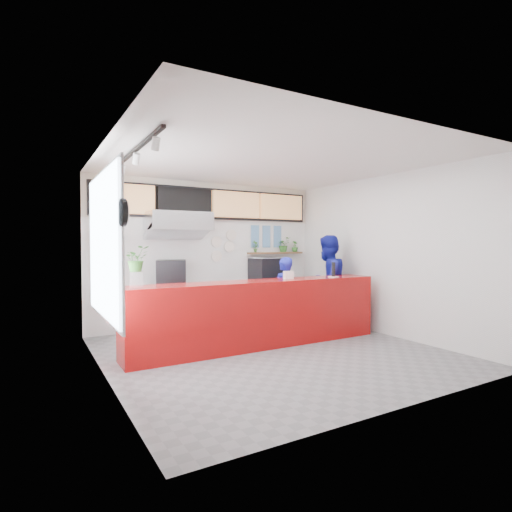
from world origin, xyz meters
name	(u,v)px	position (x,y,z in m)	size (l,w,h in m)	color
floor	(273,352)	(0.00, 0.00, 0.00)	(5.00, 5.00, 0.00)	slate
ceiling	(273,161)	(0.00, 0.00, 3.00)	(5.00, 5.00, 0.00)	silver
wall_back	(209,254)	(0.00, 2.50, 1.50)	(5.00, 5.00, 0.00)	white
wall_left	(105,261)	(-2.50, 0.00, 1.50)	(5.00, 5.00, 0.00)	white
wall_right	(385,255)	(2.50, 0.00, 1.50)	(5.00, 5.00, 0.00)	white
service_counter	(260,313)	(0.00, 0.40, 0.55)	(4.50, 0.60, 1.10)	#9D0B0B
cream_band	(209,202)	(0.00, 2.49, 2.60)	(5.00, 0.02, 0.80)	beige
prep_bench	(178,308)	(-0.80, 2.20, 0.45)	(1.80, 0.60, 0.90)	#B2B5BA
panini_oven	(171,273)	(-0.93, 2.20, 1.15)	(0.55, 0.55, 0.50)	black
extraction_hood	(178,221)	(-0.80, 2.15, 2.15)	(1.20, 0.70, 0.35)	#B2B5BA
hood_lip	(178,231)	(-0.80, 2.15, 1.95)	(1.20, 0.70, 0.08)	#B2B5BA
right_bench	(277,300)	(1.50, 2.20, 0.45)	(1.80, 0.60, 0.90)	#B2B5BA
espresso_machine	(269,269)	(1.29, 2.20, 1.15)	(0.76, 0.55, 0.49)	black
espresso_tray	(269,259)	(1.29, 2.20, 1.38)	(0.67, 0.46, 0.06)	silver
herb_shelf	(276,253)	(1.60, 2.40, 1.50)	(1.40, 0.18, 0.04)	brown
menu_board_far_left	(125,199)	(-1.75, 2.38, 2.55)	(1.10, 0.10, 0.55)	tan
menu_board_mid_left	(185,202)	(-0.59, 2.38, 2.55)	(1.10, 0.10, 0.55)	black
menu_board_mid_right	(236,205)	(0.57, 2.38, 2.55)	(1.10, 0.10, 0.55)	tan
menu_board_far_right	(281,207)	(1.73, 2.38, 2.55)	(1.10, 0.10, 0.55)	tan
soffit	(210,204)	(0.00, 2.46, 2.55)	(4.80, 0.04, 0.65)	black
window_pane	(103,245)	(-2.47, 0.30, 1.70)	(0.04, 2.20, 1.90)	silver
window_frame	(105,245)	(-2.45, 0.30, 1.70)	(0.03, 2.30, 2.00)	#B2B5BA
wall_clock_rim	(123,212)	(-2.46, -0.90, 2.05)	(0.30, 0.30, 0.05)	black
wall_clock_face	(126,213)	(-2.43, -0.90, 2.05)	(0.26, 0.26, 0.02)	white
track_rail	(136,149)	(-2.10, 0.00, 2.94)	(0.05, 2.40, 0.04)	black
dec_plate_a	(217,242)	(0.15, 2.47, 1.75)	(0.24, 0.24, 0.03)	silver
dec_plate_b	(229,247)	(0.45, 2.47, 1.65)	(0.24, 0.24, 0.03)	silver
dec_plate_c	(217,256)	(0.15, 2.47, 1.45)	(0.24, 0.24, 0.03)	silver
dec_plate_d	(231,235)	(0.50, 2.47, 1.90)	(0.24, 0.24, 0.03)	silver
photo_frame_a	(255,231)	(1.10, 2.48, 2.00)	(0.20, 0.02, 0.25)	#598CBF
photo_frame_b	(266,231)	(1.40, 2.48, 2.00)	(0.20, 0.02, 0.25)	#598CBF
photo_frame_c	(277,231)	(1.70, 2.48, 2.00)	(0.20, 0.02, 0.25)	#598CBF
photo_frame_d	(255,242)	(1.10, 2.48, 1.75)	(0.20, 0.02, 0.25)	#598CBF
photo_frame_e	(266,242)	(1.40, 2.48, 1.75)	(0.20, 0.02, 0.25)	#598CBF
photo_frame_f	(277,242)	(1.70, 2.48, 1.75)	(0.20, 0.02, 0.25)	#598CBF
staff_center	(284,296)	(0.81, 0.88, 0.73)	(0.53, 0.35, 1.46)	#151D97
staff_right	(327,282)	(1.94, 0.98, 0.94)	(0.92, 0.71, 1.89)	#151D97
herb_a	(255,246)	(1.06, 2.40, 1.65)	(0.14, 0.10, 0.27)	#2F6D26
herb_c	(283,245)	(1.81, 2.40, 1.69)	(0.31, 0.27, 0.34)	#2F6D26
herb_d	(295,246)	(2.14, 2.40, 1.65)	(0.15, 0.13, 0.26)	#2F6D26
glass_vase	(137,279)	(-2.03, 0.36, 1.22)	(0.19, 0.19, 0.23)	white
basil_vase	(136,259)	(-2.03, 0.36, 1.50)	(0.33, 0.29, 0.37)	#2F6D26
napkin_holder	(288,275)	(0.57, 0.39, 1.17)	(0.16, 0.10, 0.14)	white
white_plate	(333,277)	(1.51, 0.31, 1.11)	(0.21, 0.21, 0.02)	white
pepper_mill	(333,269)	(1.51, 0.31, 1.25)	(0.07, 0.07, 0.26)	black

